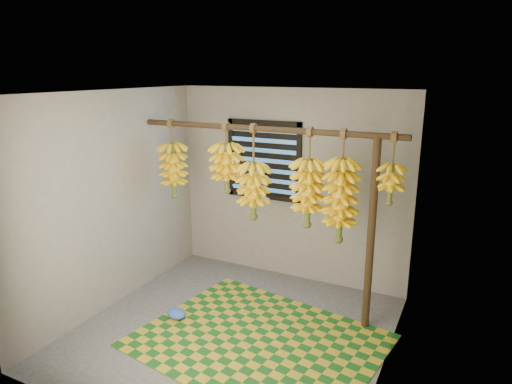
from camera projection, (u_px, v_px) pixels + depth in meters
The scene contains 16 objects.
floor at pixel (232, 331), 4.69m from camera, with size 3.00×3.00×0.01m, color #484848.
ceiling at pixel (229, 92), 4.07m from camera, with size 3.00×3.00×0.01m, color silver.
wall_back at pixel (290, 186), 5.68m from camera, with size 3.00×0.01×2.40m, color gray.
wall_left at pixel (112, 201), 5.02m from camera, with size 0.01×3.00×2.40m, color gray.
wall_right at pixel (391, 246), 3.73m from camera, with size 0.01×3.00×2.40m, color gray.
window at pixel (264, 160), 5.73m from camera, with size 1.00×0.04×1.00m.
hanging_pole at pixel (262, 129), 4.78m from camera, with size 0.06×0.06×3.00m, color #3A2915.
support_post at pixel (371, 236), 4.52m from camera, with size 0.08×0.08×2.00m, color #3A2915.
woven_mat at pixel (258, 341), 4.51m from camera, with size 2.26×1.81×0.01m, color #185219.
plastic_bag at pixel (176, 313), 4.91m from camera, with size 0.24×0.17×0.10m, color blue.
banana_bunch_a at pixel (173, 170), 5.42m from camera, with size 0.32×0.32×0.94m.
banana_bunch_b at pixel (227, 168), 5.08m from camera, with size 0.37×0.37×0.79m.
banana_bunch_c at pixel (254, 191), 5.00m from camera, with size 0.34×0.34×1.05m.
banana_bunch_d at pixel (308, 193), 4.71m from camera, with size 0.34×0.34×1.05m.
banana_bunch_e at pixel (340, 201), 4.58m from camera, with size 0.35×0.35×1.16m.
banana_bunch_f at pixel (391, 184), 4.31m from camera, with size 0.27×0.27×0.70m.
Camera 1 is at (2.07, -3.62, 2.59)m, focal length 32.00 mm.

